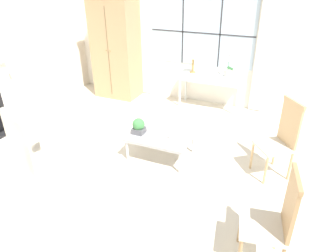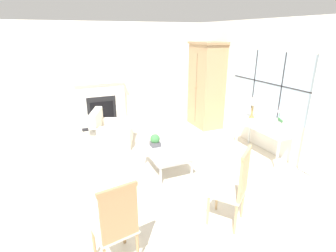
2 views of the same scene
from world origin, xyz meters
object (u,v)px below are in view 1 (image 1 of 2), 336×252
console_table (211,79)px  potted_plant_small (139,126)px  armoire (116,46)px  table_lamp (193,55)px  side_chair_wooden (282,136)px  coffee_table (161,136)px  armchair_upholstered (45,141)px  potted_orchid (228,68)px  pillar_candle (172,136)px  accent_chair_wooden (277,217)px

console_table → potted_plant_small: 2.32m
armoire → table_lamp: (1.78, 0.09, -0.04)m
side_chair_wooden → coffee_table: size_ratio=1.17×
armchair_upholstered → coffee_table: 1.82m
armchair_upholstered → coffee_table: (1.68, 0.71, 0.10)m
potted_orchid → armchair_upholstered: bearing=-127.1°
pillar_candle → table_lamp: bearing=101.3°
side_chair_wooden → accent_chair_wooden: 1.62m
table_lamp → potted_plant_small: size_ratio=2.00×
potted_orchid → coffee_table: bearing=-103.1°
armoire → armchair_upholstered: bearing=-83.2°
pillar_candle → coffee_table: bearing=156.1°
armoire → potted_orchid: armoire is taller
armchair_upholstered → coffee_table: armchair_upholstered is taller
table_lamp → potted_plant_small: table_lamp is taller
table_lamp → potted_orchid: potted_orchid is taller
armoire → coffee_table: bearing=-45.7°
accent_chair_wooden → side_chair_wooden: bearing=92.8°
potted_orchid → table_lamp: bearing=-177.5°
armchair_upholstered → accent_chair_wooden: bearing=-10.6°
coffee_table → pillar_candle: pillar_candle is taller
table_lamp → potted_orchid: size_ratio=0.99×
console_table → coffee_table: size_ratio=1.36×
table_lamp → console_table: bearing=0.5°
side_chair_wooden → pillar_candle: bearing=-166.8°
side_chair_wooden → accent_chair_wooden: side_chair_wooden is taller
table_lamp → accent_chair_wooden: size_ratio=0.45×
accent_chair_wooden → potted_plant_small: 2.46m
potted_orchid → accent_chair_wooden: (1.30, -3.54, -0.31)m
side_chair_wooden → pillar_candle: size_ratio=8.73×
potted_plant_small → console_table: bearing=77.6°
coffee_table → potted_plant_small: 0.38m
armchair_upholstered → coffee_table: bearing=22.8°
armoire → accent_chair_wooden: armoire is taller
table_lamp → potted_plant_small: 2.34m
armoire → armchair_upholstered: 2.92m
side_chair_wooden → potted_plant_small: side_chair_wooden is taller
armoire → pillar_candle: armoire is taller
pillar_candle → console_table: bearing=91.2°
armchair_upholstered → potted_plant_small: 1.50m
side_chair_wooden → potted_plant_small: (-2.05, -0.37, -0.09)m
accent_chair_wooden → table_lamp: bearing=120.1°
console_table → armchair_upholstered: size_ratio=1.18×
console_table → accent_chair_wooden: (1.63, -3.51, -0.04)m
table_lamp → coffee_table: (0.23, -2.15, -0.74)m
table_lamp → side_chair_wooden: bearing=-44.2°
side_chair_wooden → armchair_upholstered: bearing=-164.2°
coffee_table → potted_orchid: bearing=76.9°
console_table → armoire: bearing=-177.5°
armoire → accent_chair_wooden: (3.81, -3.42, -0.55)m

